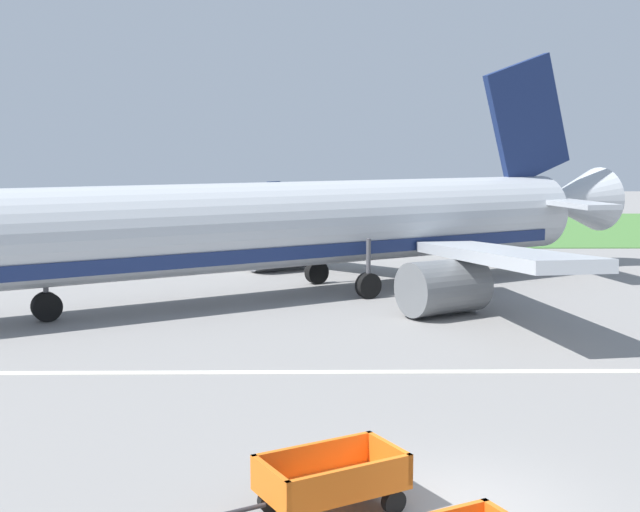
# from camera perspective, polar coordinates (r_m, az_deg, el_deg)

# --- Properties ---
(ground_plane) EXTENTS (220.00, 220.00, 0.00)m
(ground_plane) POSITION_cam_1_polar(r_m,az_deg,el_deg) (15.42, 10.37, -17.05)
(ground_plane) COLOR gray
(grass_strip) EXTENTS (220.00, 28.00, 0.06)m
(grass_strip) POSITION_cam_1_polar(r_m,az_deg,el_deg) (66.14, 1.73, 2.01)
(grass_strip) COLOR #477A38
(grass_strip) RESTS_ON ground
(apron_stripe) EXTENTS (120.00, 0.36, 0.01)m
(apron_stripe) POSITION_cam_1_polar(r_m,az_deg,el_deg) (23.71, 6.21, -8.12)
(apron_stripe) COLOR silver
(apron_stripe) RESTS_ON ground
(airplane) EXTENTS (34.28, 28.53, 11.34)m
(airplane) POSITION_cam_1_polar(r_m,az_deg,el_deg) (35.69, -0.48, 2.18)
(airplane) COLOR #B2B7BC
(airplane) RESTS_ON ground
(baggage_cart_second_in_row) EXTENTS (3.47, 2.43, 1.07)m
(baggage_cart_second_in_row) POSITION_cam_1_polar(r_m,az_deg,el_deg) (14.75, 0.79, -15.54)
(baggage_cart_second_in_row) COLOR orange
(baggage_cart_second_in_row) RESTS_ON ground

